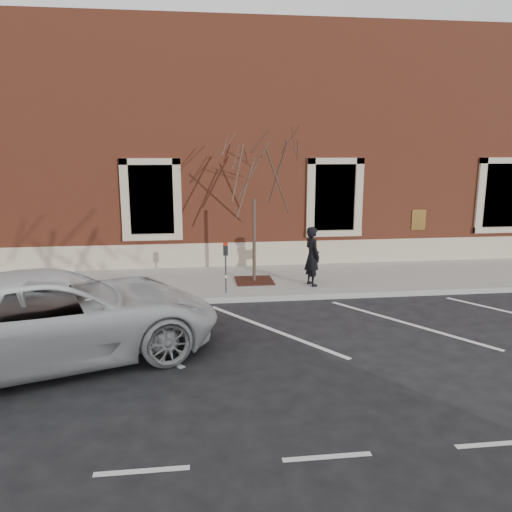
{
  "coord_description": "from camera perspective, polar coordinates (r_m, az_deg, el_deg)",
  "views": [
    {
      "loc": [
        -1.66,
        -12.71,
        3.98
      ],
      "look_at": [
        0.0,
        0.6,
        1.1
      ],
      "focal_mm": 35.0,
      "sensor_mm": 36.0,
      "label": 1
    }
  ],
  "objects": [
    {
      "name": "ground",
      "position": [
        13.42,
        0.32,
        -5.13
      ],
      "size": [
        120.0,
        120.0,
        0.0
      ],
      "primitive_type": "plane",
      "color": "#28282B",
      "rests_on": "ground"
    },
    {
      "name": "sapling",
      "position": [
        14.31,
        -0.22,
        9.19
      ],
      "size": [
        2.66,
        2.66,
        4.43
      ],
      "color": "#4C382E",
      "rests_on": "sidewalk_near"
    },
    {
      "name": "curb_near",
      "position": [
        13.35,
        0.35,
        -4.89
      ],
      "size": [
        40.0,
        0.12,
        0.15
      ],
      "primitive_type": "cube",
      "color": "#9E9E99",
      "rests_on": "ground"
    },
    {
      "name": "parking_stripes",
      "position": [
        11.36,
        1.77,
        -8.38
      ],
      "size": [
        28.0,
        4.4,
        0.01
      ],
      "primitive_type": null,
      "color": "silver",
      "rests_on": "ground"
    },
    {
      "name": "white_truck",
      "position": [
        10.3,
        -21.89,
        -6.4
      ],
      "size": [
        6.81,
        4.75,
        1.73
      ],
      "primitive_type": "imported",
      "rotation": [
        0.0,
        0.0,
        1.91
      ],
      "color": "white",
      "rests_on": "ground"
    },
    {
      "name": "sidewalk_near",
      "position": [
        15.07,
        -0.54,
        -2.9
      ],
      "size": [
        40.0,
        3.5,
        0.15
      ],
      "primitive_type": "cube",
      "color": "#A4A19A",
      "rests_on": "ground"
    },
    {
      "name": "tree_grate",
      "position": [
        14.79,
        -0.21,
        -2.84
      ],
      "size": [
        1.1,
        1.1,
        0.03
      ],
      "primitive_type": "cube",
      "color": "#3E1C14",
      "rests_on": "sidewalk_near"
    },
    {
      "name": "man",
      "position": [
        14.26,
        6.45,
        -0.02
      ],
      "size": [
        0.55,
        0.7,
        1.7
      ],
      "primitive_type": "imported",
      "rotation": [
        0.0,
        0.0,
        1.83
      ],
      "color": "black",
      "rests_on": "sidewalk_near"
    },
    {
      "name": "parking_meter",
      "position": [
        13.37,
        -3.5,
        -0.29
      ],
      "size": [
        0.13,
        0.1,
        1.39
      ],
      "rotation": [
        0.0,
        0.0,
        -0.18
      ],
      "color": "#595B60",
      "rests_on": "sidewalk_near"
    },
    {
      "name": "building_civic",
      "position": [
        20.52,
        -2.52,
        12.15
      ],
      "size": [
        40.0,
        8.62,
        8.0
      ],
      "color": "brown",
      "rests_on": "ground"
    }
  ]
}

